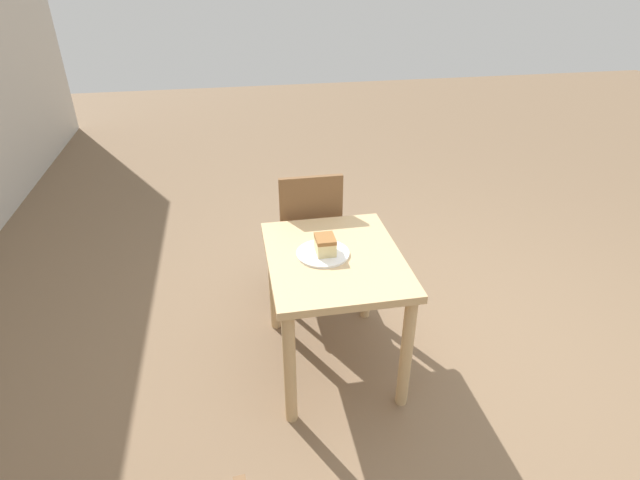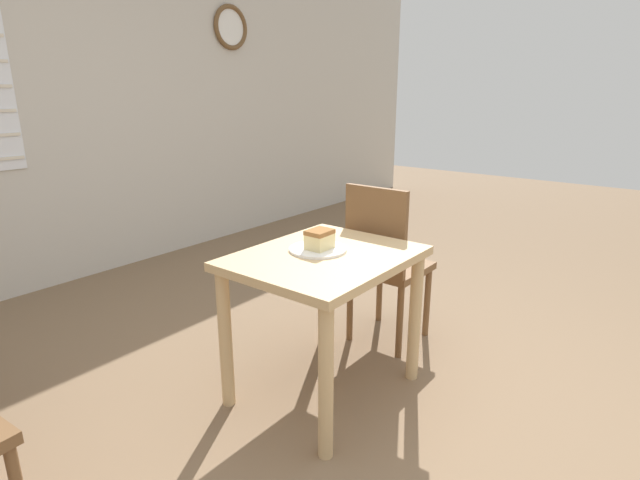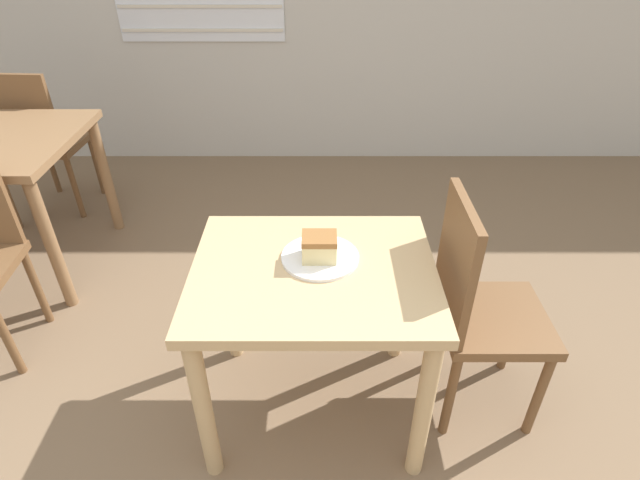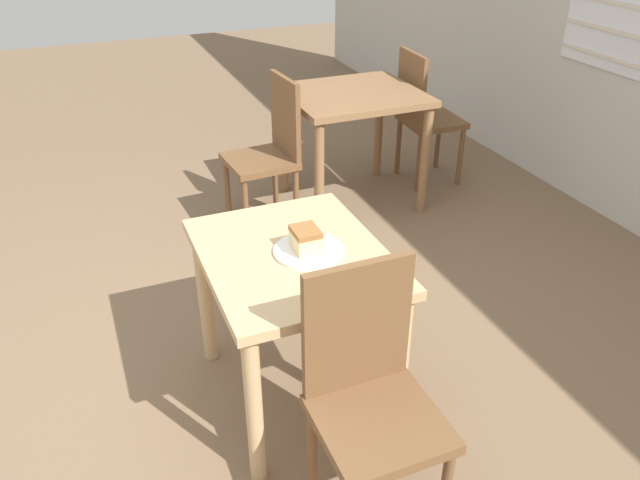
{
  "view_description": "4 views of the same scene",
  "coord_description": "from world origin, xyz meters",
  "px_view_note": "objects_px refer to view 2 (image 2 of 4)",
  "views": [
    {
      "loc": [
        -1.93,
        1.04,
        2.01
      ],
      "look_at": [
        0.16,
        0.65,
        0.78
      ],
      "focal_mm": 28.0,
      "sensor_mm": 36.0,
      "label": 1
    },
    {
      "loc": [
        -1.55,
        -0.71,
        1.41
      ],
      "look_at": [
        0.14,
        0.61,
        0.76
      ],
      "focal_mm": 28.0,
      "sensor_mm": 36.0,
      "label": 2
    },
    {
      "loc": [
        0.16,
        -0.75,
        1.71
      ],
      "look_at": [
        0.16,
        0.66,
        0.76
      ],
      "focal_mm": 28.0,
      "sensor_mm": 36.0,
      "label": 3
    },
    {
      "loc": [
        2.02,
        -0.09,
        1.92
      ],
      "look_at": [
        0.19,
        0.67,
        0.76
      ],
      "focal_mm": 35.0,
      "sensor_mm": 36.0,
      "label": 4
    }
  ],
  "objects_px": {
    "dining_table_near": "(325,280)",
    "plate": "(318,249)",
    "cake_slice": "(320,239)",
    "chair_near_window": "(385,260)"
  },
  "relations": [
    {
      "from": "plate",
      "to": "cake_slice",
      "type": "distance_m",
      "value": 0.05
    },
    {
      "from": "dining_table_near",
      "to": "plate",
      "type": "height_order",
      "value": "plate"
    },
    {
      "from": "chair_near_window",
      "to": "plate",
      "type": "distance_m",
      "value": 0.61
    },
    {
      "from": "dining_table_near",
      "to": "cake_slice",
      "type": "height_order",
      "value": "cake_slice"
    },
    {
      "from": "dining_table_near",
      "to": "chair_near_window",
      "type": "relative_size",
      "value": 0.89
    },
    {
      "from": "plate",
      "to": "chair_near_window",
      "type": "bearing_deg",
      "value": -1.96
    },
    {
      "from": "dining_table_near",
      "to": "cake_slice",
      "type": "distance_m",
      "value": 0.19
    },
    {
      "from": "dining_table_near",
      "to": "plate",
      "type": "xyz_separation_m",
      "value": [
        0.02,
        0.06,
        0.13
      ]
    },
    {
      "from": "chair_near_window",
      "to": "plate",
      "type": "bearing_deg",
      "value": 88.04
    },
    {
      "from": "chair_near_window",
      "to": "cake_slice",
      "type": "relative_size",
      "value": 7.94
    }
  ]
}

